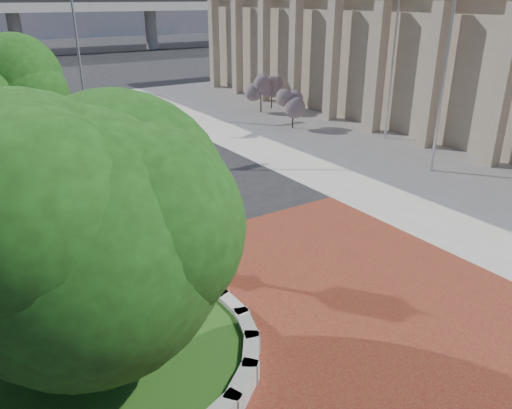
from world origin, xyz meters
name	(u,v)px	position (x,y,z in m)	size (l,w,h in m)	color
ground	(287,297)	(0.00, 0.00, 0.00)	(200.00, 200.00, 0.00)	black
plaza	(309,314)	(0.00, -1.00, 0.02)	(12.00, 12.00, 0.04)	maroon
sidewalk	(402,137)	(16.00, 10.00, 0.02)	(20.00, 50.00, 0.04)	#9E9B93
planter_wall	(200,321)	(-2.71, 0.00, 0.27)	(2.96, 6.77, 0.54)	#9E9B93
grass_bed	(110,357)	(-5.00, 0.00, 0.20)	(6.10, 6.10, 0.40)	#184413
civic_building	(464,52)	(23.60, 12.00, 4.33)	(17.35, 44.00, 8.60)	tan
tree_planter	(91,215)	(-5.00, 0.00, 3.72)	(5.20, 5.20, 6.33)	#38281C
tree_street	(5,96)	(-4.00, 18.00, 3.24)	(4.40, 4.40, 5.45)	#38281C
post_clock	(189,200)	(-1.62, 2.59, 2.43)	(0.99, 0.99, 4.42)	black
parked_car	(45,88)	(1.14, 35.30, 0.77)	(1.82, 4.51, 1.54)	#4F0B18
flagpole_a	(449,45)	(12.35, 4.98, 5.85)	(1.79, 0.20, 11.41)	silver
flagpole_b	(394,46)	(14.99, 10.41, 5.26)	(1.54, 0.62, 10.27)	silver
street_lamp_near	(79,32)	(2.58, 27.87, 5.54)	(2.12, 0.38, 9.45)	slate
shrub_near	(293,104)	(11.86, 15.36, 1.59)	(1.20, 1.20, 2.20)	#38281C
shrub_mid	(261,91)	(12.82, 20.42, 1.59)	(1.20, 1.20, 2.20)	#38281C
shrub_far	(272,87)	(14.26, 21.15, 1.59)	(1.20, 1.20, 2.20)	#38281C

